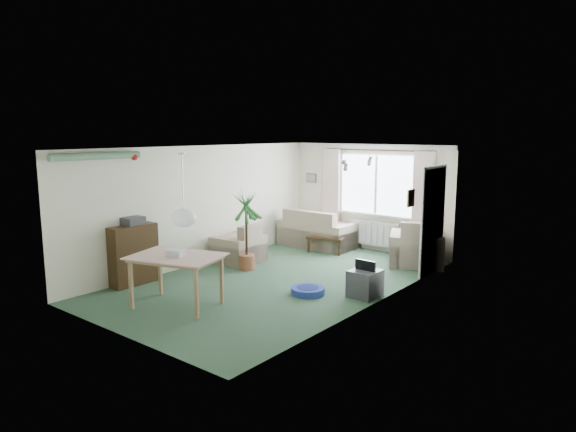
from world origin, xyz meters
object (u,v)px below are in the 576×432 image
Objects in this scene: houseplant at (246,230)px; tv_cube at (365,283)px; bookshelf at (134,255)px; coffee_table at (327,244)px; pet_bed at (308,291)px; armchair_corner at (417,242)px; dining_table at (177,282)px; sofa at (318,228)px; armchair_left at (238,243)px.

houseplant reaches higher than tv_cube.
bookshelf reaches higher than tv_cube.
coffee_table is 4.33m from bookshelf.
pet_bed is at bearing -61.61° from coffee_table.
houseplant is (-2.43, -2.43, 0.33)m from armchair_corner.
houseplant is 1.26× the size of dining_table.
houseplant reaches higher than coffee_table.
armchair_corner reaches higher than dining_table.
tv_cube is 0.87× the size of pet_bed.
bookshelf reaches higher than sofa.
dining_table is (0.71, -4.78, -0.05)m from sofa.
armchair_corner is 0.83× the size of dining_table.
armchair_left is 0.74m from houseplant.
bookshelf reaches higher than coffee_table.
armchair_corner is 5.01m from dining_table.
sofa is 1.11× the size of houseplant.
armchair_left is 1.59× the size of pet_bed.
armchair_corner is 2.14× the size of tv_cube.
armchair_left is at bearing -117.46° from coffee_table.
houseplant is (0.09, -2.54, 0.35)m from sofa.
coffee_table reaches higher than pet_bed.
houseplant is 3.26× the size of tv_cube.
houseplant is (0.54, -0.32, 0.39)m from armchair_left.
dining_table is at bearing -130.70° from tv_cube.
sofa is 2.52m from armchair_corner.
pet_bed is (1.94, -3.04, -0.39)m from sofa.
coffee_table is (0.50, -0.38, -0.26)m from sofa.
bookshelf is at bearing -107.45° from coffee_table.
dining_table is 2.15m from pet_bed.
sofa is 1.97× the size of armchair_left.
sofa reaches higher than tv_cube.
armchair_corner is 2.06m from coffee_table.
sofa is 1.66× the size of bookshelf.
bookshelf is 1.54m from dining_table.
dining_table is 2.58× the size of tv_cube.
coffee_table is 0.65× the size of dining_table.
dining_table is (-1.81, -4.67, -0.07)m from armchair_corner.
tv_cube is (2.03, 2.22, -0.17)m from dining_table.
armchair_corner is 2.47m from tv_cube.
pet_bed is at bearing -15.00° from houseplant.
armchair_corner is 3.65m from armchair_left.
armchair_corner reaches higher than pet_bed.
dining_table is (0.21, -4.40, 0.21)m from coffee_table.
dining_table is at bearing -125.18° from pet_bed.
sofa is 3.76m from tv_cube.
bookshelf is 1.89× the size of pet_bed.
bookshelf is 3.13m from pet_bed.
bookshelf is 2.16m from houseplant.
armchair_corner is at bearing 68.82° from dining_table.
coffee_table is at bearing -17.28° from armchair_corner.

